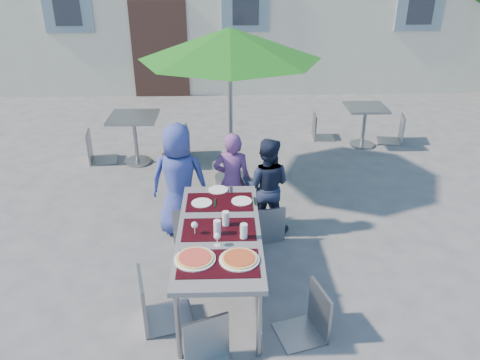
{
  "coord_description": "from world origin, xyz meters",
  "views": [
    {
      "loc": [
        -0.46,
        -3.72,
        3.16
      ],
      "look_at": [
        -0.32,
        1.03,
        0.84
      ],
      "focal_mm": 35.0,
      "sensor_mm": 36.0,
      "label": 1
    }
  ],
  "objects_px": {
    "child_0": "(179,180)",
    "cafe_table_1": "(365,119)",
    "pizza_near_right": "(239,259)",
    "bg_chair_r_0": "(180,124)",
    "bg_chair_l_0": "(93,129)",
    "chair_3": "(151,270)",
    "patio_umbrella": "(230,45)",
    "chair_0": "(187,202)",
    "cafe_table_0": "(135,130)",
    "chair_1": "(226,196)",
    "chair_4": "(312,287)",
    "bg_chair_r_1": "(398,113)",
    "chair_5": "(210,322)",
    "bg_chair_l_1": "(321,112)",
    "child_2": "(266,186)",
    "child_1": "(232,181)",
    "dining_table": "(219,234)",
    "pizza_near_left": "(195,258)",
    "chair_2": "(267,202)"
  },
  "relations": [
    {
      "from": "child_0",
      "to": "cafe_table_1",
      "type": "bearing_deg",
      "value": -135.13
    },
    {
      "from": "pizza_near_right",
      "to": "bg_chair_r_0",
      "type": "bearing_deg",
      "value": 101.98
    },
    {
      "from": "cafe_table_1",
      "to": "bg_chair_l_0",
      "type": "bearing_deg",
      "value": -173.16
    },
    {
      "from": "chair_3",
      "to": "patio_umbrella",
      "type": "xyz_separation_m",
      "value": [
        0.75,
        2.99,
        1.45
      ]
    },
    {
      "from": "chair_0",
      "to": "cafe_table_0",
      "type": "distance_m",
      "value": 2.52
    },
    {
      "from": "chair_3",
      "to": "chair_1",
      "type": "bearing_deg",
      "value": 66.31
    },
    {
      "from": "chair_1",
      "to": "chair_4",
      "type": "height_order",
      "value": "chair_1"
    },
    {
      "from": "patio_umbrella",
      "to": "bg_chair_l_0",
      "type": "height_order",
      "value": "patio_umbrella"
    },
    {
      "from": "patio_umbrella",
      "to": "bg_chair_r_1",
      "type": "relative_size",
      "value": 2.64
    },
    {
      "from": "pizza_near_right",
      "to": "chair_4",
      "type": "height_order",
      "value": "chair_4"
    },
    {
      "from": "cafe_table_0",
      "to": "bg_chair_l_0",
      "type": "distance_m",
      "value": 0.69
    },
    {
      "from": "bg_chair_r_1",
      "to": "chair_5",
      "type": "bearing_deg",
      "value": -122.21
    },
    {
      "from": "chair_5",
      "to": "bg_chair_l_1",
      "type": "bearing_deg",
      "value": 70.71
    },
    {
      "from": "bg_chair_l_0",
      "to": "child_0",
      "type": "bearing_deg",
      "value": -54.53
    },
    {
      "from": "chair_3",
      "to": "cafe_table_0",
      "type": "distance_m",
      "value": 3.83
    },
    {
      "from": "child_2",
      "to": "bg_chair_r_1",
      "type": "height_order",
      "value": "child_2"
    },
    {
      "from": "child_1",
      "to": "child_2",
      "type": "height_order",
      "value": "child_1"
    },
    {
      "from": "child_0",
      "to": "bg_chair_l_0",
      "type": "height_order",
      "value": "child_0"
    },
    {
      "from": "chair_0",
      "to": "bg_chair_l_0",
      "type": "bearing_deg",
      "value": 125.16
    },
    {
      "from": "dining_table",
      "to": "bg_chair_r_1",
      "type": "xyz_separation_m",
      "value": [
        3.19,
        4.16,
        -0.14
      ]
    },
    {
      "from": "chair_1",
      "to": "bg_chair_l_1",
      "type": "height_order",
      "value": "chair_1"
    },
    {
      "from": "bg_chair_l_0",
      "to": "cafe_table_1",
      "type": "xyz_separation_m",
      "value": [
        4.62,
        0.55,
        -0.08
      ]
    },
    {
      "from": "pizza_near_right",
      "to": "chair_5",
      "type": "bearing_deg",
      "value": -116.5
    },
    {
      "from": "chair_4",
      "to": "bg_chair_r_0",
      "type": "relative_size",
      "value": 0.89
    },
    {
      "from": "pizza_near_right",
      "to": "bg_chair_l_0",
      "type": "bearing_deg",
      "value": 119.92
    },
    {
      "from": "pizza_near_left",
      "to": "child_0",
      "type": "xyz_separation_m",
      "value": [
        -0.29,
        1.68,
        -0.07
      ]
    },
    {
      "from": "pizza_near_right",
      "to": "chair_1",
      "type": "bearing_deg",
      "value": 94.17
    },
    {
      "from": "patio_umbrella",
      "to": "chair_1",
      "type": "bearing_deg",
      "value": -93.24
    },
    {
      "from": "child_2",
      "to": "patio_umbrella",
      "type": "distance_m",
      "value": 2.03
    },
    {
      "from": "chair_0",
      "to": "chair_4",
      "type": "height_order",
      "value": "chair_4"
    },
    {
      "from": "child_0",
      "to": "chair_5",
      "type": "xyz_separation_m",
      "value": [
        0.42,
        -2.2,
        -0.18
      ]
    },
    {
      "from": "chair_3",
      "to": "cafe_table_1",
      "type": "relative_size",
      "value": 1.39
    },
    {
      "from": "dining_table",
      "to": "chair_1",
      "type": "xyz_separation_m",
      "value": [
        0.06,
        1.11,
        -0.17
      ]
    },
    {
      "from": "chair_1",
      "to": "chair_3",
      "type": "height_order",
      "value": "chair_3"
    },
    {
      "from": "pizza_near_right",
      "to": "chair_0",
      "type": "distance_m",
      "value": 1.67
    },
    {
      "from": "child_1",
      "to": "cafe_table_0",
      "type": "bearing_deg",
      "value": -48.14
    },
    {
      "from": "child_0",
      "to": "chair_3",
      "type": "relative_size",
      "value": 1.38
    },
    {
      "from": "chair_2",
      "to": "patio_umbrella",
      "type": "xyz_separation_m",
      "value": [
        -0.41,
        1.6,
        1.53
      ]
    },
    {
      "from": "chair_0",
      "to": "bg_chair_r_0",
      "type": "xyz_separation_m",
      "value": [
        -0.28,
        2.51,
        0.1
      ]
    },
    {
      "from": "chair_2",
      "to": "chair_4",
      "type": "relative_size",
      "value": 0.99
    },
    {
      "from": "pizza_near_left",
      "to": "child_0",
      "type": "height_order",
      "value": "child_0"
    },
    {
      "from": "bg_chair_r_0",
      "to": "chair_5",
      "type": "bearing_deg",
      "value": -82.36
    },
    {
      "from": "cafe_table_1",
      "to": "bg_chair_l_1",
      "type": "relative_size",
      "value": 0.83
    },
    {
      "from": "chair_1",
      "to": "bg_chair_l_0",
      "type": "bearing_deg",
      "value": 132.79
    },
    {
      "from": "child_2",
      "to": "bg_chair_r_0",
      "type": "height_order",
      "value": "child_2"
    },
    {
      "from": "chair_2",
      "to": "chair_3",
      "type": "xyz_separation_m",
      "value": [
        -1.16,
        -1.38,
        0.08
      ]
    },
    {
      "from": "chair_3",
      "to": "bg_chair_l_1",
      "type": "bearing_deg",
      "value": 63.19
    },
    {
      "from": "dining_table",
      "to": "child_0",
      "type": "height_order",
      "value": "child_0"
    },
    {
      "from": "child_1",
      "to": "chair_3",
      "type": "xyz_separation_m",
      "value": [
        -0.75,
        -1.71,
        -0.03
      ]
    },
    {
      "from": "chair_4",
      "to": "bg_chair_r_0",
      "type": "xyz_separation_m",
      "value": [
        -1.5,
        4.14,
        0.07
      ]
    }
  ]
}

